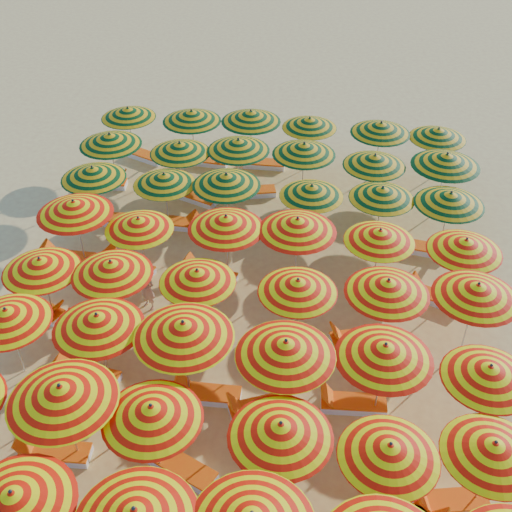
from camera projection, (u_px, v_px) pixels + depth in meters
The scene contains 71 objects.
ground at pixel (254, 306), 19.91m from camera, with size 120.00×120.00×0.00m, color #EACB68.
umbrella_1 at pixel (13, 499), 12.31m from camera, with size 2.86×2.86×2.53m.
umbrella_7 at pixel (61, 393), 14.19m from camera, with size 3.06×3.06×2.68m.
umbrella_8 at pixel (152, 412), 14.05m from camera, with size 3.04×3.04×2.42m.
umbrella_9 at pixel (281, 430), 13.65m from camera, with size 3.01×3.01×2.46m.
umbrella_10 at pixel (390, 451), 13.37m from camera, with size 2.76×2.76×2.33m.
umbrella_11 at pixel (494, 449), 13.41m from camera, with size 2.81×2.81×2.32m.
umbrella_12 at pixel (7, 316), 16.52m from camera, with size 2.87×2.87×2.40m.
umbrella_13 at pixel (98, 321), 16.21m from camera, with size 2.90×2.90×2.50m.
umbrella_14 at pixel (183, 330), 15.75m from camera, with size 3.08×3.08×2.69m.
umbrella_15 at pixel (286, 348), 15.33m from camera, with size 2.49×2.49×2.62m.
umbrella_16 at pixel (385, 352), 15.33m from camera, with size 2.70×2.70×2.55m.
umbrella_17 at pixel (489, 372), 15.03m from camera, with size 2.70×2.70×2.37m.
umbrella_18 at pixel (41, 265), 18.18m from camera, with size 2.40×2.40×2.38m.
umbrella_19 at pixel (111, 268), 17.96m from camera, with size 2.68×2.68×2.46m.
umbrella_20 at pixel (197, 276), 17.87m from camera, with size 2.54×2.54×2.32m.
umbrella_21 at pixel (298, 286), 17.49m from camera, with size 2.80×2.80×2.36m.
umbrella_22 at pixel (388, 287), 17.30m from camera, with size 2.91×2.91×2.48m.
umbrella_23 at pixel (477, 291), 17.13m from camera, with size 2.78×2.78×2.51m.
umbrella_24 at pixel (74, 207), 20.20m from camera, with size 3.02×3.02×2.57m.
umbrella_25 at pixel (139, 224), 19.91m from camera, with size 2.85×2.85×2.30m.
umbrella_26 at pixel (226, 223), 19.60m from camera, with size 2.63×2.63×2.53m.
umbrella_27 at pixel (297, 225), 19.44m from camera, with size 2.56×2.56×2.57m.
umbrella_28 at pixel (380, 236), 19.39m from camera, with size 2.88×2.88×2.31m.
umbrella_29 at pixel (465, 245), 18.90m from camera, with size 2.61×2.61×2.38m.
umbrella_30 at pixel (93, 173), 22.16m from camera, with size 2.98×2.98×2.40m.
umbrella_31 at pixel (164, 179), 21.99m from camera, with size 2.18×2.18×2.31m.
umbrella_32 at pixel (226, 180), 21.66m from camera, with size 2.69×2.69×2.48m.
umbrella_33 at pixel (312, 191), 21.42m from camera, with size 2.61×2.61×2.30m.
umbrella_34 at pixel (382, 193), 21.24m from camera, with size 2.27×2.27×2.34m.
umbrella_35 at pixel (450, 199), 20.83m from camera, with size 2.86×2.86×2.43m.
umbrella_36 at pixel (110, 139), 23.94m from camera, with size 3.05×3.05×2.48m.
umbrella_37 at pixel (180, 148), 23.60m from camera, with size 2.93×2.93×2.39m.
umbrella_38 at pixel (238, 145), 23.61m from camera, with size 2.38×2.38×2.48m.
umbrella_39 at pixel (304, 149), 23.37m from camera, with size 2.98×2.98×2.48m.
umbrella_40 at pixel (375, 160), 22.84m from camera, with size 2.71×2.71×2.40m.
umbrella_41 at pixel (446, 160), 22.55m from camera, with size 2.85×2.85×2.58m.
umbrella_42 at pixel (128, 113), 25.99m from camera, with size 2.68×2.68×2.36m.
umbrella_43 at pixel (192, 116), 25.49m from camera, with size 2.64×2.64×2.49m.
umbrella_44 at pixel (251, 116), 25.39m from camera, with size 2.73×2.73×2.52m.
umbrella_45 at pixel (310, 123), 25.35m from camera, with size 2.76×2.76×2.32m.
umbrella_46 at pixel (381, 128), 24.73m from camera, with size 2.45×2.45×2.46m.
umbrella_47 at pixel (438, 134), 24.60m from camera, with size 2.51×2.51×2.33m.
lounger_6 at pixel (54, 452), 15.55m from camera, with size 1.76×0.67×0.69m.
lounger_7 at pixel (181, 467), 15.24m from camera, with size 1.82×1.24×0.69m.
lounger_9 at pixel (448, 502), 14.52m from camera, with size 1.81×0.92×0.69m.
lounger_10 at pixel (88, 374), 17.52m from camera, with size 1.80×0.85×0.69m.
lounger_11 at pixel (207, 394), 16.98m from camera, with size 1.74×0.61×0.69m.
lounger_12 at pixel (260, 407), 16.63m from camera, with size 1.82×1.22×0.69m.
lounger_13 at pixel (352, 403), 16.74m from camera, with size 1.77×0.69×0.69m.
lounger_14 at pixel (41, 309), 19.60m from camera, with size 1.82×1.23×0.69m.
lounger_15 at pixel (100, 322), 19.15m from camera, with size 1.82×1.25×0.69m.
lounger_16 at pixel (184, 324), 19.07m from camera, with size 1.80×0.83×0.69m.
lounger_17 at pixel (358, 338), 18.62m from camera, with size 1.83×1.10×0.69m.
lounger_18 at pixel (68, 258), 21.59m from camera, with size 1.74×0.60×0.69m.
lounger_19 at pixel (129, 266), 21.23m from camera, with size 1.83×1.11×0.69m.
lounger_20 at pixel (209, 275), 20.89m from camera, with size 1.82×0.94×0.69m.
lounger_21 at pixel (434, 297), 20.03m from camera, with size 1.82×1.21×0.69m.
lounger_22 at pixel (115, 219), 23.39m from camera, with size 1.77×0.72×0.69m.
lounger_23 at pixel (186, 224), 23.16m from camera, with size 1.76×0.67×0.69m.
lounger_24 at pixel (210, 231), 22.80m from camera, with size 1.82×1.18×0.69m.
lounger_25 at pixel (292, 232), 22.77m from camera, with size 1.81×0.93×0.69m.
lounger_26 at pixel (425, 248), 22.00m from camera, with size 1.81×0.88×0.69m.
lounger_27 at pixel (106, 183), 25.36m from camera, with size 1.77×0.69×0.69m.
lounger_28 at pixel (195, 197), 24.58m from camera, with size 1.82×1.21×0.69m.
lounger_29 at pixel (252, 192), 24.86m from camera, with size 1.82×1.00×0.69m.
lounger_30 at pixel (147, 156), 27.07m from camera, with size 1.82×1.24×0.69m.
lounger_31 at pixel (209, 161), 26.74m from camera, with size 1.79×0.79×0.69m.
lounger_32 at pixel (263, 163), 26.59m from camera, with size 1.73×0.59×0.69m.
beachgoer_a at pixel (147, 288), 19.40m from camera, with size 0.57×0.38×1.57m, color tan.
beachgoer_b at pixel (365, 288), 19.50m from camera, with size 0.70×0.55×1.44m, color tan.
Camera 1 is at (2.02, -14.58, 13.49)m, focal length 45.00 mm.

